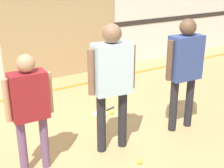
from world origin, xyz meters
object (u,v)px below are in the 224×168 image
Objects in this scene: person_instructor at (112,75)px; tennis_ball_by_spare_racket at (112,112)px; person_student_right at (185,63)px; racket_spare_on_floor at (100,113)px; tennis_ball_near_instructor at (140,161)px; person_student_left at (29,102)px.

tennis_ball_by_spare_racket is at bearing 65.84° from person_instructor.
person_student_right is (1.19, -0.07, -0.02)m from person_instructor.
racket_spare_on_floor is 8.26× the size of tennis_ball_near_instructor.
tennis_ball_by_spare_racket is at bearing -49.32° from racket_spare_on_floor.
person_student_left is 2.65× the size of racket_spare_on_floor.
tennis_ball_by_spare_racket is at bearing -52.42° from person_student_right.
tennis_ball_near_instructor is (0.09, -0.50, -1.01)m from person_instructor.
person_student_left is at bearing -153.69° from tennis_ball_by_spare_racket.
person_instructor reaches higher than tennis_ball_near_instructor.
person_student_left reaches higher than tennis_ball_by_spare_racket.
person_instructor is 1.06m from person_student_left.
person_student_left reaches higher than racket_spare_on_floor.
person_instructor is 1.13m from tennis_ball_near_instructor.
tennis_ball_near_instructor is at bearing -115.40° from racket_spare_on_floor.
racket_spare_on_floor is at bearing -49.32° from person_student_right.
tennis_ball_by_spare_racket is at bearing 71.19° from tennis_ball_near_instructor.
tennis_ball_by_spare_racket is (0.47, 1.38, 0.00)m from tennis_ball_near_instructor.
racket_spare_on_floor is at bearing 78.31° from tennis_ball_near_instructor.
person_student_left reaches higher than tennis_ball_near_instructor.
tennis_ball_by_spare_racket reaches higher than racket_spare_on_floor.
tennis_ball_near_instructor is (-0.31, -1.50, 0.02)m from racket_spare_on_floor.
person_student_right is at bearing -1.48° from person_student_left.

